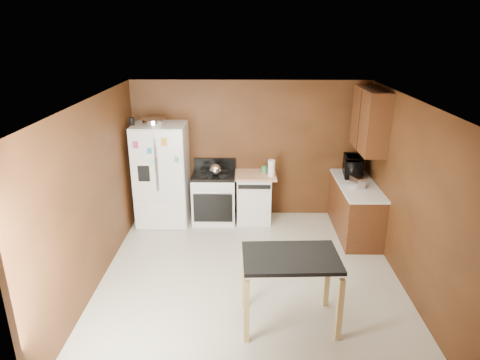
{
  "coord_description": "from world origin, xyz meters",
  "views": [
    {
      "loc": [
        -0.07,
        -5.24,
        3.39
      ],
      "look_at": [
        -0.16,
        0.85,
        1.17
      ],
      "focal_mm": 32.0,
      "sensor_mm": 36.0,
      "label": 1
    }
  ],
  "objects_px": {
    "roasting_pan": "(154,122)",
    "microwave": "(353,167)",
    "pen_cup": "(132,121)",
    "dishwasher": "(254,197)",
    "green_canister": "(264,169)",
    "refrigerator": "(162,175)",
    "kettle": "(215,170)",
    "toaster": "(357,182)",
    "gas_range": "(214,196)",
    "paper_towel": "(271,168)",
    "island": "(291,267)"
  },
  "relations": [
    {
      "from": "toaster",
      "to": "gas_range",
      "type": "xyz_separation_m",
      "value": [
        -2.39,
        0.64,
        -0.53
      ]
    },
    {
      "from": "microwave",
      "to": "dishwasher",
      "type": "distance_m",
      "value": 1.83
    },
    {
      "from": "dishwasher",
      "to": "toaster",
      "type": "bearing_deg",
      "value": -21.64
    },
    {
      "from": "roasting_pan",
      "to": "microwave",
      "type": "distance_m",
      "value": 3.52
    },
    {
      "from": "island",
      "to": "toaster",
      "type": "bearing_deg",
      "value": 59.99
    },
    {
      "from": "toaster",
      "to": "refrigerator",
      "type": "xyz_separation_m",
      "value": [
        -3.3,
        0.58,
        -0.09
      ]
    },
    {
      "from": "gas_range",
      "to": "island",
      "type": "distance_m",
      "value": 3.09
    },
    {
      "from": "pen_cup",
      "to": "kettle",
      "type": "height_order",
      "value": "pen_cup"
    },
    {
      "from": "refrigerator",
      "to": "toaster",
      "type": "bearing_deg",
      "value": -9.91
    },
    {
      "from": "green_canister",
      "to": "microwave",
      "type": "relative_size",
      "value": 0.22
    },
    {
      "from": "kettle",
      "to": "refrigerator",
      "type": "relative_size",
      "value": 0.11
    },
    {
      "from": "toaster",
      "to": "pen_cup",
      "type": "bearing_deg",
      "value": 152.21
    },
    {
      "from": "gas_range",
      "to": "dishwasher",
      "type": "distance_m",
      "value": 0.72
    },
    {
      "from": "roasting_pan",
      "to": "gas_range",
      "type": "distance_m",
      "value": 1.7
    },
    {
      "from": "paper_towel",
      "to": "toaster",
      "type": "height_order",
      "value": "paper_towel"
    },
    {
      "from": "kettle",
      "to": "refrigerator",
      "type": "xyz_separation_m",
      "value": [
        -0.95,
        0.03,
        -0.1
      ]
    },
    {
      "from": "dishwasher",
      "to": "paper_towel",
      "type": "bearing_deg",
      "value": -17.49
    },
    {
      "from": "pen_cup",
      "to": "green_canister",
      "type": "distance_m",
      "value": 2.44
    },
    {
      "from": "microwave",
      "to": "island",
      "type": "relative_size",
      "value": 0.49
    },
    {
      "from": "gas_range",
      "to": "dishwasher",
      "type": "relative_size",
      "value": 1.24
    },
    {
      "from": "pen_cup",
      "to": "dishwasher",
      "type": "height_order",
      "value": "pen_cup"
    },
    {
      "from": "dishwasher",
      "to": "pen_cup",
      "type": "bearing_deg",
      "value": -175.86
    },
    {
      "from": "dishwasher",
      "to": "refrigerator",
      "type": "bearing_deg",
      "value": -177.02
    },
    {
      "from": "microwave",
      "to": "island",
      "type": "distance_m",
      "value": 3.15
    },
    {
      "from": "refrigerator",
      "to": "kettle",
      "type": "bearing_deg",
      "value": -1.83
    },
    {
      "from": "roasting_pan",
      "to": "toaster",
      "type": "height_order",
      "value": "roasting_pan"
    },
    {
      "from": "paper_towel",
      "to": "gas_range",
      "type": "xyz_separation_m",
      "value": [
        -1.02,
        0.07,
        -0.57
      ]
    },
    {
      "from": "microwave",
      "to": "island",
      "type": "height_order",
      "value": "microwave"
    },
    {
      "from": "green_canister",
      "to": "dishwasher",
      "type": "distance_m",
      "value": 0.54
    },
    {
      "from": "green_canister",
      "to": "pen_cup",
      "type": "bearing_deg",
      "value": -174.17
    },
    {
      "from": "toaster",
      "to": "island",
      "type": "xyz_separation_m",
      "value": [
        -1.29,
        -2.24,
        -0.23
      ]
    },
    {
      "from": "toaster",
      "to": "island",
      "type": "distance_m",
      "value": 2.59
    },
    {
      "from": "green_canister",
      "to": "paper_towel",
      "type": "bearing_deg",
      "value": -56.86
    },
    {
      "from": "roasting_pan",
      "to": "paper_towel",
      "type": "relative_size",
      "value": 1.37
    },
    {
      "from": "kettle",
      "to": "dishwasher",
      "type": "height_order",
      "value": "kettle"
    },
    {
      "from": "kettle",
      "to": "toaster",
      "type": "distance_m",
      "value": 2.41
    },
    {
      "from": "toaster",
      "to": "island",
      "type": "height_order",
      "value": "toaster"
    },
    {
      "from": "gas_range",
      "to": "island",
      "type": "height_order",
      "value": "gas_range"
    },
    {
      "from": "toaster",
      "to": "microwave",
      "type": "distance_m",
      "value": 0.6
    },
    {
      "from": "refrigerator",
      "to": "green_canister",
      "type": "bearing_deg",
      "value": 5.2
    },
    {
      "from": "microwave",
      "to": "roasting_pan",
      "type": "bearing_deg",
      "value": 97.55
    },
    {
      "from": "microwave",
      "to": "refrigerator",
      "type": "relative_size",
      "value": 0.31
    },
    {
      "from": "roasting_pan",
      "to": "kettle",
      "type": "bearing_deg",
      "value": -1.07
    },
    {
      "from": "roasting_pan",
      "to": "green_canister",
      "type": "relative_size",
      "value": 3.33
    },
    {
      "from": "pen_cup",
      "to": "paper_towel",
      "type": "distance_m",
      "value": 2.51
    },
    {
      "from": "paper_towel",
      "to": "dishwasher",
      "type": "xyz_separation_m",
      "value": [
        -0.3,
        0.09,
        -0.58
      ]
    },
    {
      "from": "roasting_pan",
      "to": "pen_cup",
      "type": "distance_m",
      "value": 0.37
    },
    {
      "from": "paper_towel",
      "to": "island",
      "type": "xyz_separation_m",
      "value": [
        0.07,
        -2.8,
        -0.28
      ]
    },
    {
      "from": "refrigerator",
      "to": "dishwasher",
      "type": "height_order",
      "value": "refrigerator"
    },
    {
      "from": "kettle",
      "to": "roasting_pan",
      "type": "bearing_deg",
      "value": 178.93
    }
  ]
}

